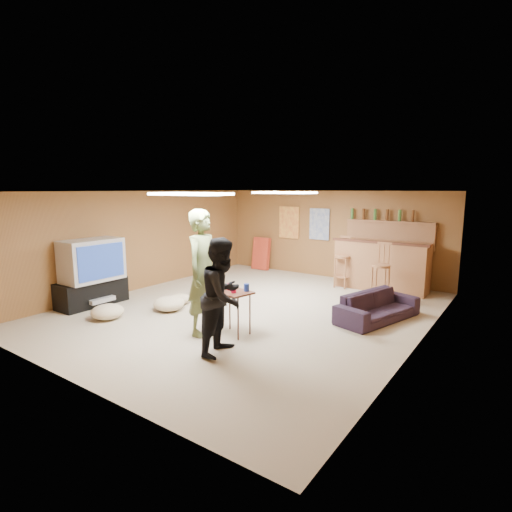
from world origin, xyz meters
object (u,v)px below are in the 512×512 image
Objects in this scene: tv_body at (92,260)px; tray_table at (234,313)px; person_olive at (204,272)px; sofa at (378,306)px; person_black at (223,296)px; bar_counter at (381,266)px.

tv_body is 3.26m from tray_table.
person_olive is 3.06m from sofa.
person_black is at bearing 170.26° from sofa.
bar_counter is 1.22× the size of sofa.
tray_table is at bearing 5.83° from tv_body.
bar_counter is at bearing 47.00° from tv_body.
person_black is 0.83m from tray_table.
person_olive reaches higher than sofa.
tv_body is 0.55× the size of bar_counter.
tray_table is (3.19, 0.33, -0.55)m from tv_body.
tv_body is 2.78m from person_olive.
sofa is 2.55m from tray_table.
sofa is (4.80, 2.30, -0.66)m from tv_body.
person_olive is 2.81× the size of tray_table.
bar_counter is 4.56m from person_olive.
person_olive is at bearing -153.46° from tray_table.
tv_body reaches higher than tray_table.
bar_counter is 4.79m from person_black.
bar_counter is 1.25× the size of person_black.
person_olive reaches higher than tv_body.
tray_table is (-0.96, -4.12, -0.20)m from bar_counter.
person_olive is 1.21× the size of person_black.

